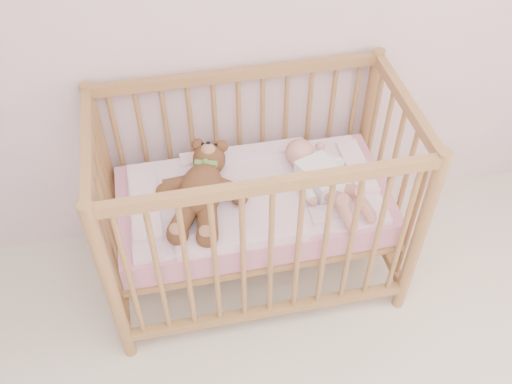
{
  "coord_description": "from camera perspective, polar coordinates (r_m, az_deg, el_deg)",
  "views": [
    {
      "loc": [
        -0.41,
        -0.13,
        2.4
      ],
      "look_at": [
        -0.07,
        1.55,
        0.62
      ],
      "focal_mm": 40.0,
      "sensor_mm": 36.0,
      "label": 1
    }
  ],
  "objects": [
    {
      "name": "blanket",
      "position": [
        2.55,
        -0.22,
        -0.14
      ],
      "size": [
        1.1,
        0.58,
        0.06
      ],
      "primitive_type": null,
      "color": "#F6A9C9",
      "rests_on": "mattress"
    },
    {
      "name": "crib",
      "position": [
        2.6,
        -0.22,
        -1.06
      ],
      "size": [
        1.36,
        0.76,
        1.0
      ],
      "primitive_type": null,
      "color": "#A77847",
      "rests_on": "floor"
    },
    {
      "name": "baby",
      "position": [
        2.54,
        6.58,
        1.69
      ],
      "size": [
        0.47,
        0.65,
        0.14
      ],
      "primitive_type": null,
      "rotation": [
        0.0,
        0.0,
        0.35
      ],
      "color": "white",
      "rests_on": "blanket"
    },
    {
      "name": "mattress",
      "position": [
        2.61,
        -0.22,
        -1.29
      ],
      "size": [
        1.22,
        0.62,
        0.13
      ],
      "primitive_type": "cube",
      "color": "pink",
      "rests_on": "crib"
    },
    {
      "name": "teddy_bear",
      "position": [
        2.46,
        -5.46,
        0.12
      ],
      "size": [
        0.58,
        0.69,
        0.17
      ],
      "primitive_type": null,
      "rotation": [
        0.0,
        0.0,
        -0.3
      ],
      "color": "brown",
      "rests_on": "blanket"
    }
  ]
}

